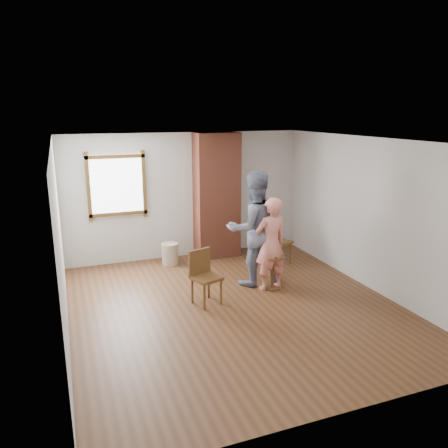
{
  "coord_description": "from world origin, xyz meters",
  "views": [
    {
      "loc": [
        -2.41,
        -5.93,
        3.02
      ],
      "look_at": [
        0.12,
        0.8,
        1.15
      ],
      "focal_mm": 35.0,
      "sensor_mm": 36.0,
      "label": 1
    }
  ],
  "objects_px": {
    "side_table": "(272,267)",
    "person_pink": "(271,244)",
    "dining_chair_right": "(276,239)",
    "dining_chair_left": "(204,274)",
    "man": "(254,229)",
    "stoneware_crock": "(170,254)"
  },
  "relations": [
    {
      "from": "dining_chair_right",
      "to": "stoneware_crock",
      "type": "bearing_deg",
      "value": 139.13
    },
    {
      "from": "stoneware_crock",
      "to": "dining_chair_left",
      "type": "xyz_separation_m",
      "value": [
        0.07,
        -1.97,
        0.27
      ]
    },
    {
      "from": "stoneware_crock",
      "to": "dining_chair_right",
      "type": "relative_size",
      "value": 0.47
    },
    {
      "from": "stoneware_crock",
      "to": "person_pink",
      "type": "xyz_separation_m",
      "value": [
        1.33,
        -1.84,
        0.6
      ]
    },
    {
      "from": "side_table",
      "to": "dining_chair_right",
      "type": "bearing_deg",
      "value": 60.3
    },
    {
      "from": "side_table",
      "to": "person_pink",
      "type": "distance_m",
      "value": 0.41
    },
    {
      "from": "dining_chair_right",
      "to": "side_table",
      "type": "xyz_separation_m",
      "value": [
        -0.66,
        -1.16,
        -0.11
      ]
    },
    {
      "from": "dining_chair_right",
      "to": "dining_chair_left",
      "type": "bearing_deg",
      "value": -168.78
    },
    {
      "from": "dining_chair_left",
      "to": "side_table",
      "type": "relative_size",
      "value": 1.46
    },
    {
      "from": "man",
      "to": "dining_chair_left",
      "type": "bearing_deg",
      "value": 22.81
    },
    {
      "from": "man",
      "to": "person_pink",
      "type": "height_order",
      "value": "man"
    },
    {
      "from": "stoneware_crock",
      "to": "man",
      "type": "bearing_deg",
      "value": -52.55
    },
    {
      "from": "dining_chair_left",
      "to": "dining_chair_right",
      "type": "relative_size",
      "value": 0.95
    },
    {
      "from": "dining_chair_left",
      "to": "dining_chair_right",
      "type": "distance_m",
      "value": 2.34
    },
    {
      "from": "dining_chair_right",
      "to": "man",
      "type": "relative_size",
      "value": 0.45
    },
    {
      "from": "dining_chair_right",
      "to": "person_pink",
      "type": "height_order",
      "value": "person_pink"
    },
    {
      "from": "dining_chair_right",
      "to": "person_pink",
      "type": "bearing_deg",
      "value": -143.46
    },
    {
      "from": "stoneware_crock",
      "to": "man",
      "type": "distance_m",
      "value": 2.06
    },
    {
      "from": "stoneware_crock",
      "to": "side_table",
      "type": "xyz_separation_m",
      "value": [
        1.36,
        -1.85,
        0.19
      ]
    },
    {
      "from": "stoneware_crock",
      "to": "person_pink",
      "type": "height_order",
      "value": "person_pink"
    },
    {
      "from": "stoneware_crock",
      "to": "dining_chair_left",
      "type": "distance_m",
      "value": 1.99
    },
    {
      "from": "dining_chair_right",
      "to": "man",
      "type": "height_order",
      "value": "man"
    }
  ]
}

